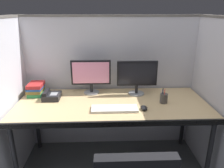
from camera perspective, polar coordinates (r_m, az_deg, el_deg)
name	(u,v)px	position (r m, az deg, el deg)	size (l,w,h in m)	color
cubicle_partition_rear	(111,83)	(2.55, -0.36, 0.14)	(2.21, 0.06, 1.57)	silver
cubicle_partition_left	(6,104)	(2.24, -26.31, -4.76)	(0.06, 1.41, 1.57)	silver
cubicle_partition_right	(215,100)	(2.31, 25.75, -3.96)	(0.06, 1.41, 1.57)	silver
desk	(112,108)	(2.16, 0.07, -6.29)	(1.90, 0.80, 0.74)	tan
monitor_left	(91,74)	(2.34, -5.62, 2.54)	(0.43, 0.17, 0.37)	gray
monitor_right	(137,75)	(2.31, 6.68, 2.30)	(0.43, 0.17, 0.37)	gray
keyboard_main	(115,109)	(2.00, 0.68, -6.61)	(0.43, 0.15, 0.02)	silver
computer_mouse	(144,108)	(2.02, 8.54, -6.32)	(0.06, 0.10, 0.04)	black
desk_phone	(51,96)	(2.32, -15.87, -3.04)	(0.17, 0.19, 0.09)	black
book_stack	(36,89)	(2.47, -19.60, -1.26)	(0.16, 0.22, 0.13)	#26723F
pen_cup	(164,98)	(2.19, 13.61, -3.70)	(0.08, 0.08, 0.15)	#4C4742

